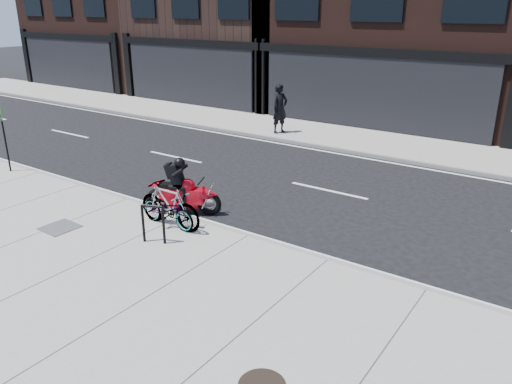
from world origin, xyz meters
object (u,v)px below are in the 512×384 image
Objects in this scene: bicycle_rear at (170,205)px; motorcycle at (186,191)px; sign_post at (4,134)px; bike_rack at (153,221)px; pedestrian at (280,109)px; utility_grate at (60,227)px; bicycle_front at (168,209)px.

motorcycle is at bearing -157.48° from bicycle_rear.
bicycle_rear is 7.12m from sign_post.
bike_rack is 0.49× the size of bicycle_rear.
motorcycle reaches higher than bike_rack.
sign_post is at bearing 173.09° from pedestrian.
bicycle_rear is at bearing -91.91° from motorcycle.
utility_grate is at bearing -53.91° from bicycle_rear.
motorcycle reaches higher than bicycle_rear.
sign_post reaches higher than bike_rack.
pedestrian is (-2.43, 8.28, 0.52)m from motorcycle.
pedestrian reaches higher than utility_grate.
utility_grate is at bearing -157.92° from pedestrian.
bicycle_front is 9.75m from pedestrian.
bicycle_front is at bearing -90.48° from bicycle_rear.
utility_grate is at bearing -163.17° from bike_rack.
sign_post reaches higher than pedestrian.
bicycle_rear is (0.06, 0.00, 0.12)m from bicycle_front.
bicycle_rear is at bearing 16.17° from sign_post.
pedestrian is at bearing 107.39° from bike_rack.
pedestrian is at bearing 94.23° from utility_grate.
motorcycle is 0.93× the size of sign_post.
bicycle_rear is 0.90× the size of sign_post.
utility_grate is (-2.37, -0.72, -0.51)m from bike_rack.
sign_post reaches higher than bicycle_rear.
bicycle_front is at bearing 16.16° from sign_post.
bike_rack reaches higher than bicycle_front.
pedestrian is at bearing -163.34° from bicycle_rear.
pedestrian is (-2.87, 9.32, 0.45)m from bicycle_rear.
sign_post is at bearing -92.10° from bicycle_rear.
bike_rack is at bearing -144.76° from pedestrian.
bike_rack is 7.48m from sign_post.
bike_rack is 1.18× the size of utility_grate.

